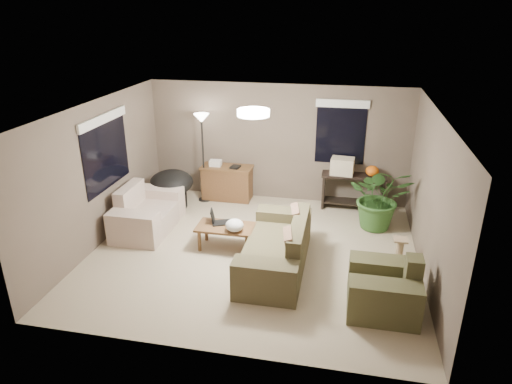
% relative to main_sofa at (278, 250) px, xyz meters
% --- Properties ---
extents(room_shell, '(5.50, 5.50, 5.50)m').
position_rel_main_sofa_xyz_m(room_shell, '(-0.48, 0.36, 0.96)').
color(room_shell, tan).
rests_on(room_shell, ground).
extents(main_sofa, '(0.95, 2.20, 0.85)m').
position_rel_main_sofa_xyz_m(main_sofa, '(0.00, 0.00, 0.00)').
color(main_sofa, '#4C462E').
rests_on(main_sofa, ground).
extents(throw_pillows, '(0.31, 1.38, 0.47)m').
position_rel_main_sofa_xyz_m(throw_pillows, '(0.26, -0.00, 0.36)').
color(throw_pillows, '#8C7251').
rests_on(throw_pillows, main_sofa).
extents(loveseat, '(0.90, 1.60, 0.85)m').
position_rel_main_sofa_xyz_m(loveseat, '(-2.66, 0.86, 0.00)').
color(loveseat, beige).
rests_on(loveseat, ground).
extents(armchair, '(0.95, 1.00, 0.85)m').
position_rel_main_sofa_xyz_m(armchair, '(1.62, -0.80, 0.00)').
color(armchair, '#4B4A2D').
rests_on(armchair, ground).
extents(coffee_table, '(1.00, 0.55, 0.42)m').
position_rel_main_sofa_xyz_m(coffee_table, '(-0.99, 0.44, 0.06)').
color(coffee_table, brown).
rests_on(coffee_table, ground).
extents(laptop, '(0.41, 0.34, 0.24)m').
position_rel_main_sofa_xyz_m(laptop, '(-1.16, 0.54, 0.19)').
color(laptop, black).
rests_on(laptop, coffee_table).
extents(plastic_bag, '(0.33, 0.30, 0.22)m').
position_rel_main_sofa_xyz_m(plastic_bag, '(-0.79, 0.29, 0.23)').
color(plastic_bag, white).
rests_on(plastic_bag, coffee_table).
extents(desk, '(1.10, 0.50, 0.75)m').
position_rel_main_sofa_xyz_m(desk, '(-1.53, 2.58, 0.08)').
color(desk, brown).
rests_on(desk, ground).
extents(desk_papers, '(0.69, 0.28, 0.12)m').
position_rel_main_sofa_xyz_m(desk_papers, '(-1.69, 2.57, 0.51)').
color(desk_papers, silver).
rests_on(desk_papers, desk).
extents(console_table, '(1.30, 0.40, 0.75)m').
position_rel_main_sofa_xyz_m(console_table, '(1.16, 2.59, 0.14)').
color(console_table, black).
rests_on(console_table, ground).
extents(pumpkin, '(0.27, 0.27, 0.22)m').
position_rel_main_sofa_xyz_m(pumpkin, '(1.51, 2.59, 0.56)').
color(pumpkin, orange).
rests_on(pumpkin, console_table).
extents(cardboard_box, '(0.48, 0.38, 0.34)m').
position_rel_main_sofa_xyz_m(cardboard_box, '(0.91, 2.59, 0.63)').
color(cardboard_box, beige).
rests_on(cardboard_box, console_table).
extents(papasan_chair, '(1.13, 1.13, 0.80)m').
position_rel_main_sofa_xyz_m(papasan_chair, '(-2.55, 1.93, 0.17)').
color(papasan_chair, black).
rests_on(papasan_chair, ground).
extents(floor_lamp, '(0.32, 0.32, 1.91)m').
position_rel_main_sofa_xyz_m(floor_lamp, '(-2.00, 2.41, 1.30)').
color(floor_lamp, black).
rests_on(floor_lamp, ground).
extents(ceiling_fixture, '(0.50, 0.50, 0.10)m').
position_rel_main_sofa_xyz_m(ceiling_fixture, '(-0.48, 0.36, 2.15)').
color(ceiling_fixture, white).
rests_on(ceiling_fixture, room_shell).
extents(houseplant, '(1.14, 1.26, 0.98)m').
position_rel_main_sofa_xyz_m(houseplant, '(1.65, 1.78, 0.20)').
color(houseplant, '#2D5923').
rests_on(houseplant, ground).
extents(cat_scratching_post, '(0.32, 0.32, 0.50)m').
position_rel_main_sofa_xyz_m(cat_scratching_post, '(1.92, 0.41, -0.08)').
color(cat_scratching_post, tan).
rests_on(cat_scratching_post, ground).
extents(window_left, '(0.05, 1.56, 1.33)m').
position_rel_main_sofa_xyz_m(window_left, '(-3.21, 0.66, 1.49)').
color(window_left, black).
rests_on(window_left, room_shell).
extents(window_back, '(1.06, 0.05, 1.33)m').
position_rel_main_sofa_xyz_m(window_back, '(0.82, 2.84, 1.49)').
color(window_back, black).
rests_on(window_back, room_shell).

